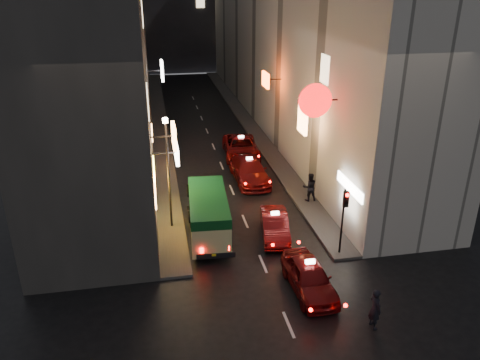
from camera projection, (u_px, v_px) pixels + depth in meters
building_left at (110, 28)px, 41.12m from camera, size 7.42×52.00×18.00m
building_right at (285, 25)px, 43.87m from camera, size 8.16×52.00×18.00m
sidewalk_left at (160, 124)px, 45.27m from camera, size 1.50×52.00×0.15m
sidewalk_right at (246, 119)px, 46.73m from camera, size 1.50×52.00×0.15m
minibus at (208, 211)px, 24.88m from camera, size 2.31×5.70×2.40m
taxi_near at (309, 275)px, 20.72m from camera, size 2.28×5.23×1.81m
taxi_second at (275, 224)px, 25.21m from camera, size 2.68×5.01×1.68m
taxi_third at (249, 168)px, 32.23m from camera, size 2.43×5.75×1.99m
taxi_far at (241, 146)px, 36.62m from camera, size 2.75×5.91×2.00m
pedestrian_crossing at (375, 306)px, 18.43m from camera, size 0.50×0.71×2.01m
pedestrian_sidewalk at (310, 185)px, 28.91m from camera, size 0.78×0.50×2.05m
traffic_light at (345, 208)px, 22.59m from camera, size 0.26×0.43×3.50m
lamp_post at (168, 166)px, 24.87m from camera, size 0.28×0.28×6.22m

